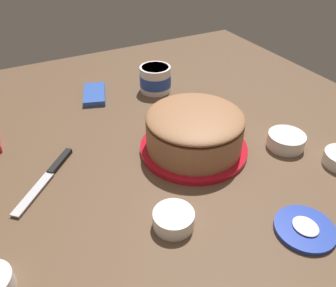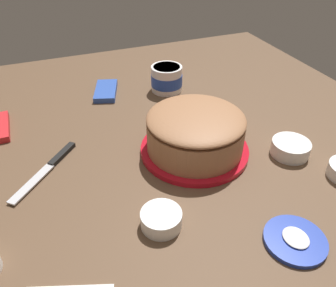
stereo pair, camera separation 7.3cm
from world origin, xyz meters
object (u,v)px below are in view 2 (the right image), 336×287
frosting_tub_lid (295,240)px  sprinkle_bowl_green (290,148)px  frosting_tub (167,78)px  candy_box_lower (106,91)px  sprinkle_bowl_orange (161,219)px  frosted_cake (195,134)px  spreading_knife (51,165)px

frosting_tub_lid → sprinkle_bowl_green: 0.29m
frosting_tub → candy_box_lower: size_ratio=0.75×
frosting_tub → frosting_tub_lid: bearing=179.9°
frosting_tub → frosting_tub_lid: frosting_tub is taller
sprinkle_bowl_orange → frosting_tub: bearing=-22.4°
frosting_tub → sprinkle_bowl_orange: frosting_tub is taller
frosting_tub → sprinkle_bowl_green: (-0.45, -0.17, -0.02)m
frosted_cake → frosting_tub_lid: 0.34m
frosted_cake → sprinkle_bowl_green: bearing=-114.0°
frosting_tub → spreading_knife: (-0.28, 0.42, -0.04)m
spreading_knife → sprinkle_bowl_orange: 0.33m
frosting_tub_lid → sprinkle_bowl_orange: sprinkle_bowl_orange is taller
frosted_cake → sprinkle_bowl_orange: bearing=139.9°
spreading_knife → candy_box_lower: size_ratio=1.31×
sprinkle_bowl_green → candy_box_lower: size_ratio=0.69×
sprinkle_bowl_green → sprinkle_bowl_orange: (-0.10, 0.39, -0.00)m
sprinkle_bowl_orange → candy_box_lower: bearing=-2.4°
frosting_tub → candy_box_lower: (0.05, 0.20, -0.04)m
frosting_tub_lid → candy_box_lower: size_ratio=0.85×
frosted_cake → frosting_tub: size_ratio=2.64×
spreading_knife → sprinkle_bowl_orange: bearing=-144.7°
frosted_cake → candy_box_lower: size_ratio=1.98×
frosting_tub_lid → sprinkle_bowl_orange: bearing=59.3°
spreading_knife → frosting_tub_lid: bearing=-134.1°
candy_box_lower → frosting_tub_lid: bearing=-146.8°
frosting_tub → frosting_tub_lid: (-0.69, 0.00, -0.04)m
frosted_cake → spreading_knife: (0.07, 0.36, -0.05)m
frosting_tub_lid → sprinkle_bowl_orange: 0.26m
frosting_tub → candy_box_lower: bearing=75.1°
frosting_tub → candy_box_lower: 0.21m
sprinkle_bowl_green → sprinkle_bowl_orange: 0.41m
frosted_cake → frosting_tub_lid: size_ratio=2.33×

